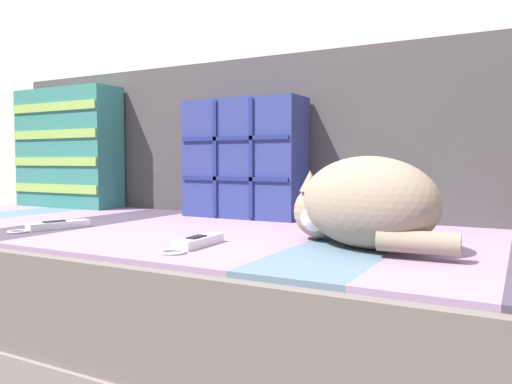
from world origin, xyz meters
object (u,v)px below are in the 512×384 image
(couch, at_px, (187,295))
(game_remote_far, at_px, (56,226))
(game_remote_near, at_px, (197,242))
(throw_pillow_striped, at_px, (68,148))
(throw_pillow_quilted, at_px, (244,159))
(sleeping_cat, at_px, (359,204))

(couch, xyz_separation_m, game_remote_far, (-0.25, -0.21, 0.19))
(couch, xyz_separation_m, game_remote_near, (0.21, -0.26, 0.19))
(throw_pillow_striped, bearing_deg, couch, -18.55)
(throw_pillow_quilted, relative_size, sleeping_cat, 1.03)
(game_remote_far, bearing_deg, couch, 40.96)
(throw_pillow_quilted, distance_m, sleeping_cat, 0.58)
(throw_pillow_quilted, distance_m, game_remote_near, 0.55)
(throw_pillow_quilted, xyz_separation_m, game_remote_near, (0.17, -0.50, -0.17))
(throw_pillow_striped, bearing_deg, sleeping_cat, -15.89)
(sleeping_cat, bearing_deg, throw_pillow_quilted, 143.03)
(sleeping_cat, relative_size, game_remote_near, 1.92)
(throw_pillow_quilted, bearing_deg, game_remote_near, -70.59)
(sleeping_cat, bearing_deg, couch, 168.03)
(game_remote_near, height_order, game_remote_far, same)
(throw_pillow_striped, distance_m, sleeping_cat, 1.27)
(game_remote_near, bearing_deg, throw_pillow_quilted, 109.41)
(sleeping_cat, xyz_separation_m, game_remote_near, (-0.28, -0.15, -0.08))
(sleeping_cat, bearing_deg, throw_pillow_striped, 164.11)
(couch, relative_size, throw_pillow_striped, 4.68)
(game_remote_far, bearing_deg, throw_pillow_quilted, 57.81)
(throw_pillow_quilted, height_order, throw_pillow_striped, throw_pillow_striped)
(throw_pillow_striped, bearing_deg, game_remote_near, -28.09)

